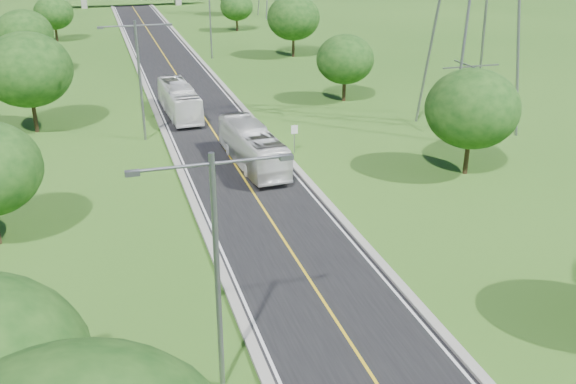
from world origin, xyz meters
name	(u,v)px	position (x,y,z in m)	size (l,w,h in m)	color
ground	(188,93)	(0.00, 60.00, 0.00)	(260.00, 260.00, 0.00)	#2A5518
road	(180,81)	(0.00, 66.00, 0.03)	(8.00, 150.00, 0.06)	black
curb_left	(144,82)	(-4.25, 66.00, 0.11)	(0.50, 150.00, 0.22)	gray
curb_right	(216,78)	(4.25, 66.00, 0.11)	(0.50, 150.00, 0.22)	gray
speed_limit_sign	(294,134)	(5.20, 37.98, 1.60)	(0.55, 0.09, 2.40)	slate
streetlight_near_left	(216,256)	(-6.00, 12.00, 5.94)	(5.90, 0.25, 10.00)	slate
streetlight_mid_left	(139,71)	(-6.00, 45.00, 5.94)	(5.90, 0.25, 10.00)	slate
streetlight_far_right	(210,14)	(6.00, 78.00, 5.94)	(5.90, 0.25, 10.00)	slate
tree_lc	(27,70)	(-15.00, 50.00, 5.58)	(7.56, 7.56, 8.79)	black
tree_ld	(24,34)	(-17.00, 74.00, 4.95)	(6.72, 6.72, 7.82)	black
tree_le	(53,13)	(-14.50, 98.00, 4.33)	(5.88, 5.88, 6.84)	black
tree_rb	(472,109)	(16.00, 30.00, 4.95)	(6.72, 6.72, 7.82)	black
tree_rc	(345,59)	(15.00, 52.00, 4.33)	(5.88, 5.88, 6.84)	black
tree_rd	(293,18)	(17.00, 76.00, 5.27)	(7.14, 7.14, 8.30)	black
tree_re	(237,7)	(14.50, 100.00, 4.02)	(5.46, 5.46, 6.35)	black
bus_outbound	(253,147)	(1.29, 36.12, 1.56)	(2.53, 10.80, 3.01)	white
bus_inbound	(179,100)	(-2.08, 51.51, 1.55)	(2.50, 10.70, 2.98)	white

